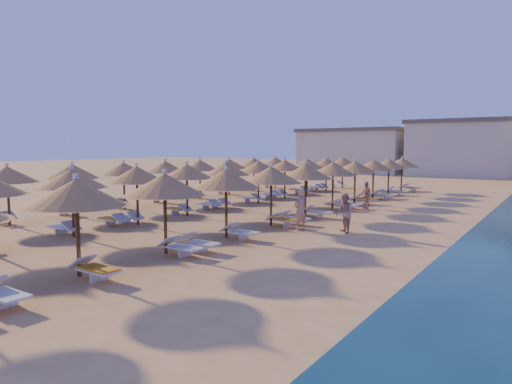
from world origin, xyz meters
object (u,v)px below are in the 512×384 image
Objects in this scene: parasol_row_east at (306,172)px; beachgoer_c at (366,195)px; parasol_row_west at (226,170)px; beachgoer_b at (344,213)px; beachgoer_a at (300,210)px.

beachgoer_c is (1.54, 4.98, -1.57)m from parasol_row_east.
beachgoer_b is (9.05, -3.24, -1.53)m from parasol_row_west.
parasol_row_east is 21.66× the size of beachgoer_b.
parasol_row_east reaches higher than beachgoer_c.
parasol_row_east is at bearing -70.08° from beachgoer_c.
parasol_row_east is at bearing 0.00° from parasol_row_west.
beachgoer_a is at bearing -119.53° from beachgoer_b.
parasol_row_west is at bearing -157.01° from beachgoer_b.
parasol_row_west is 20.03× the size of beachgoer_a.
parasol_row_west is 8.69m from beachgoer_c.
parasol_row_west reaches higher than beachgoer_c.
beachgoer_b reaches higher than beachgoer_c.
beachgoer_b is at bearing -19.71° from parasol_row_west.
beachgoer_b is at bearing -38.47° from beachgoer_c.
beachgoer_c is at bearing 147.07° from beachgoer_b.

